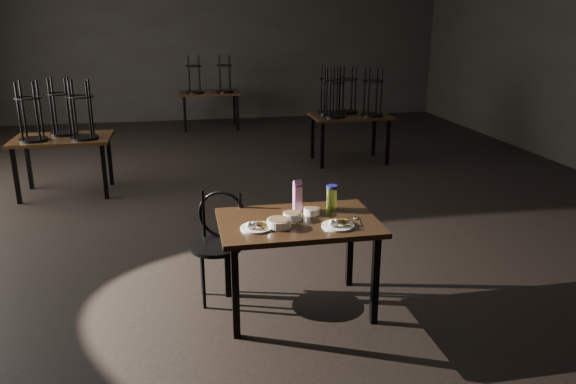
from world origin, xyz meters
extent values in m
plane|color=black|center=(0.00, 0.00, 0.00)|extent=(12.00, 12.00, 0.00)
cube|color=black|center=(0.00, 6.00, 1.60)|extent=(10.00, 0.04, 3.20)
cube|color=black|center=(-0.02, -2.71, 0.73)|extent=(1.20, 0.80, 0.04)
cube|color=black|center=(-0.54, -3.03, 0.35)|extent=(0.05, 0.05, 0.71)
cube|color=black|center=(0.50, -3.03, 0.35)|extent=(0.05, 0.05, 0.71)
cube|color=black|center=(-0.54, -2.39, 0.35)|extent=(0.05, 0.05, 0.71)
cube|color=black|center=(0.50, -2.39, 0.35)|extent=(0.05, 0.05, 0.71)
cylinder|color=white|center=(-0.35, -2.82, 0.76)|extent=(0.23, 0.23, 0.01)
cube|color=#A77B3B|center=(-0.35, -2.79, 0.81)|extent=(0.08, 0.08, 0.04)
cube|color=#A77B3B|center=(-0.32, -2.79, 0.81)|extent=(0.10, 0.10, 0.03)
ellipsoid|color=white|center=(-0.41, -2.85, 0.79)|extent=(0.04, 0.04, 0.06)
ellipsoid|color=white|center=(-0.38, -2.85, 0.79)|extent=(0.04, 0.04, 0.06)
cylinder|color=white|center=(0.24, -2.89, 0.76)|extent=(0.24, 0.24, 0.01)
cube|color=#A77B3B|center=(0.25, -2.86, 0.81)|extent=(0.09, 0.09, 0.04)
cube|color=#A77B3B|center=(0.28, -2.86, 0.81)|extent=(0.10, 0.10, 0.03)
ellipsoid|color=white|center=(0.18, -2.93, 0.79)|extent=(0.05, 0.05, 0.06)
ellipsoid|color=white|center=(0.22, -2.93, 0.79)|extent=(0.05, 0.05, 0.06)
cylinder|color=white|center=(-0.06, -2.69, 0.78)|extent=(0.14, 0.14, 0.06)
cylinder|color=brown|center=(-0.06, -2.69, 0.80)|extent=(0.12, 0.12, 0.01)
cylinder|color=white|center=(0.12, -2.59, 0.77)|extent=(0.13, 0.13, 0.05)
cylinder|color=brown|center=(0.12, -2.59, 0.79)|extent=(0.11, 0.11, 0.01)
cylinder|color=white|center=(-0.19, -2.83, 0.78)|extent=(0.18, 0.18, 0.06)
cylinder|color=brown|center=(-0.19, -2.83, 0.80)|extent=(0.15, 0.15, 0.01)
cube|color=#951B6C|center=(0.03, -2.49, 0.85)|extent=(0.07, 0.07, 0.20)
cube|color=#951B6C|center=(0.03, -2.49, 0.97)|extent=(0.07, 0.07, 0.06)
cylinder|color=#A1C83A|center=(0.30, -2.50, 0.83)|extent=(0.10, 0.10, 0.17)
cylinder|color=navy|center=(0.30, -2.50, 0.93)|extent=(0.11, 0.11, 0.03)
ellipsoid|color=silver|center=(0.42, -2.75, 0.76)|extent=(0.06, 0.07, 0.01)
cube|color=silver|center=(0.42, -2.86, 0.75)|extent=(0.04, 0.14, 0.00)
cylinder|color=black|center=(-0.63, -2.44, 0.47)|extent=(0.42, 0.42, 0.03)
torus|color=black|center=(-0.56, -2.28, 0.68)|extent=(0.39, 0.17, 0.40)
cylinder|color=black|center=(-0.51, -2.32, 0.24)|extent=(0.03, 0.03, 0.47)
cylinder|color=black|center=(-0.74, -2.32, 0.24)|extent=(0.03, 0.03, 0.47)
cylinder|color=black|center=(-0.74, -2.56, 0.24)|extent=(0.03, 0.03, 0.47)
cylinder|color=black|center=(-0.51, -2.56, 0.24)|extent=(0.03, 0.03, 0.47)
cube|color=black|center=(-2.34, 0.81, 0.73)|extent=(1.20, 0.80, 0.04)
cube|color=black|center=(-2.86, 0.49, 0.35)|extent=(0.05, 0.05, 0.71)
cube|color=black|center=(-1.82, 0.49, 0.35)|extent=(0.05, 0.05, 0.71)
cube|color=black|center=(-2.86, 1.13, 0.35)|extent=(0.05, 0.05, 0.71)
cube|color=black|center=(-1.82, 1.13, 0.35)|extent=(0.05, 0.05, 0.71)
cylinder|color=black|center=(-2.64, 0.66, 0.77)|extent=(0.34, 0.34, 0.03)
torus|color=black|center=(-2.64, 0.66, 1.27)|extent=(0.32, 0.32, 0.02)
cylinder|color=black|center=(-2.54, 0.76, 1.13)|extent=(0.03, 0.03, 0.70)
cylinder|color=black|center=(-2.74, 0.76, 1.13)|extent=(0.03, 0.03, 0.70)
cylinder|color=black|center=(-2.74, 0.57, 1.13)|extent=(0.03, 0.03, 0.70)
cylinder|color=black|center=(-2.54, 0.57, 1.13)|extent=(0.03, 0.03, 0.70)
cylinder|color=black|center=(-2.04, 0.66, 0.77)|extent=(0.34, 0.34, 0.03)
torus|color=black|center=(-2.04, 0.66, 1.27)|extent=(0.32, 0.32, 0.02)
cylinder|color=black|center=(-1.94, 0.76, 1.13)|extent=(0.03, 0.03, 0.70)
cylinder|color=black|center=(-2.14, 0.76, 1.13)|extent=(0.03, 0.03, 0.70)
cylinder|color=black|center=(-2.14, 0.57, 1.13)|extent=(0.03, 0.03, 0.70)
cylinder|color=black|center=(-1.94, 0.57, 1.13)|extent=(0.03, 0.03, 0.70)
cylinder|color=black|center=(-2.34, 0.99, 0.77)|extent=(0.34, 0.34, 0.03)
torus|color=black|center=(-2.34, 0.99, 1.27)|extent=(0.32, 0.32, 0.02)
cylinder|color=black|center=(-2.24, 1.09, 1.13)|extent=(0.03, 0.03, 0.70)
cylinder|color=black|center=(-2.44, 1.09, 1.13)|extent=(0.03, 0.03, 0.70)
cylinder|color=black|center=(-2.44, 0.90, 1.13)|extent=(0.03, 0.03, 0.70)
cylinder|color=black|center=(-2.24, 0.90, 1.13)|extent=(0.03, 0.03, 0.70)
cube|color=black|center=(1.76, 1.73, 0.73)|extent=(1.20, 0.80, 0.04)
cube|color=black|center=(1.24, 1.41, 0.35)|extent=(0.05, 0.05, 0.71)
cube|color=black|center=(2.28, 1.41, 0.35)|extent=(0.05, 0.05, 0.71)
cube|color=black|center=(1.24, 2.05, 0.35)|extent=(0.05, 0.05, 0.71)
cube|color=black|center=(2.28, 2.05, 0.35)|extent=(0.05, 0.05, 0.71)
cylinder|color=black|center=(1.46, 1.58, 0.77)|extent=(0.34, 0.34, 0.03)
torus|color=black|center=(1.46, 1.58, 1.27)|extent=(0.32, 0.32, 0.02)
cylinder|color=black|center=(1.56, 1.68, 1.13)|extent=(0.03, 0.03, 0.70)
cylinder|color=black|center=(1.36, 1.68, 1.13)|extent=(0.03, 0.03, 0.70)
cylinder|color=black|center=(1.36, 1.48, 1.13)|extent=(0.03, 0.03, 0.70)
cylinder|color=black|center=(1.56, 1.48, 1.13)|extent=(0.03, 0.03, 0.70)
cylinder|color=black|center=(2.06, 1.58, 0.77)|extent=(0.34, 0.34, 0.03)
torus|color=black|center=(2.06, 1.58, 1.27)|extent=(0.32, 0.32, 0.02)
cylinder|color=black|center=(2.16, 1.68, 1.13)|extent=(0.03, 0.03, 0.70)
cylinder|color=black|center=(1.96, 1.68, 1.13)|extent=(0.03, 0.03, 0.70)
cylinder|color=black|center=(1.96, 1.48, 1.13)|extent=(0.03, 0.03, 0.70)
cylinder|color=black|center=(2.16, 1.48, 1.13)|extent=(0.03, 0.03, 0.70)
cylinder|color=black|center=(1.76, 1.91, 0.77)|extent=(0.34, 0.34, 0.03)
torus|color=black|center=(1.76, 1.91, 1.27)|extent=(0.32, 0.32, 0.02)
cylinder|color=black|center=(1.86, 2.01, 1.13)|extent=(0.03, 0.03, 0.70)
cylinder|color=black|center=(1.66, 2.01, 1.13)|extent=(0.03, 0.03, 0.70)
cylinder|color=black|center=(1.66, 1.81, 1.13)|extent=(0.03, 0.03, 0.70)
cylinder|color=black|center=(1.86, 1.81, 1.13)|extent=(0.03, 0.03, 0.70)
cylinder|color=black|center=(1.46, 1.91, 0.77)|extent=(0.34, 0.34, 0.03)
torus|color=black|center=(1.46, 1.91, 1.27)|extent=(0.32, 0.32, 0.02)
cylinder|color=black|center=(1.56, 2.01, 1.13)|extent=(0.03, 0.03, 0.70)
cylinder|color=black|center=(1.36, 2.01, 1.13)|extent=(0.03, 0.03, 0.70)
cylinder|color=black|center=(1.36, 1.81, 1.13)|extent=(0.03, 0.03, 0.70)
cylinder|color=black|center=(1.56, 1.81, 1.13)|extent=(0.03, 0.03, 0.70)
cube|color=black|center=(-0.22, 4.92, 0.73)|extent=(1.20, 0.80, 0.04)
cube|color=black|center=(-0.74, 4.60, 0.35)|extent=(0.05, 0.05, 0.71)
cube|color=black|center=(0.30, 4.60, 0.35)|extent=(0.05, 0.05, 0.71)
cube|color=black|center=(-0.74, 5.24, 0.35)|extent=(0.05, 0.05, 0.71)
cube|color=black|center=(0.30, 5.24, 0.35)|extent=(0.05, 0.05, 0.71)
cylinder|color=black|center=(-0.52, 4.77, 0.77)|extent=(0.34, 0.34, 0.03)
torus|color=black|center=(-0.52, 4.77, 1.27)|extent=(0.32, 0.32, 0.02)
cylinder|color=black|center=(-0.42, 4.87, 1.13)|extent=(0.03, 0.03, 0.70)
cylinder|color=black|center=(-0.62, 4.87, 1.13)|extent=(0.03, 0.03, 0.70)
cylinder|color=black|center=(-0.62, 4.67, 1.13)|extent=(0.03, 0.03, 0.70)
cylinder|color=black|center=(-0.42, 4.67, 1.13)|extent=(0.03, 0.03, 0.70)
cylinder|color=black|center=(0.08, 4.77, 0.77)|extent=(0.34, 0.34, 0.03)
torus|color=black|center=(0.08, 4.77, 1.27)|extent=(0.32, 0.32, 0.02)
cylinder|color=black|center=(0.18, 4.87, 1.13)|extent=(0.03, 0.03, 0.70)
cylinder|color=black|center=(-0.02, 4.87, 1.13)|extent=(0.03, 0.03, 0.70)
cylinder|color=black|center=(-0.02, 4.67, 1.13)|extent=(0.03, 0.03, 0.70)
cylinder|color=black|center=(0.18, 4.67, 1.13)|extent=(0.03, 0.03, 0.70)
camera|label=1|loc=(-0.86, -6.61, 2.24)|focal=35.00mm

